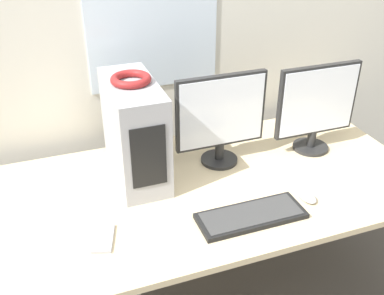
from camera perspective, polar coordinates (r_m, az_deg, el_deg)
wall_back at (r=2.22m, az=-3.81°, el=16.73°), size 8.00×0.07×2.70m
desk at (r=1.98m, az=1.83°, el=-5.79°), size 1.91×0.93×0.75m
pc_tower at (r=1.92m, az=-7.30°, el=2.10°), size 0.20×0.46×0.44m
headphones at (r=1.82m, az=-7.78°, el=8.60°), size 0.16×0.16×0.03m
monitor_main at (r=2.00m, az=3.68°, el=3.86°), size 0.42×0.17×0.43m
monitor_right_near at (r=2.18m, az=15.55°, el=5.09°), size 0.41×0.17×0.43m
keyboard at (r=1.77m, az=7.50°, el=-8.58°), size 0.42×0.16×0.02m
mouse at (r=1.91m, az=14.48°, el=-6.09°), size 0.06×0.09×0.03m
cell_phone at (r=1.70m, az=-11.18°, el=-11.27°), size 0.11×0.16×0.01m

